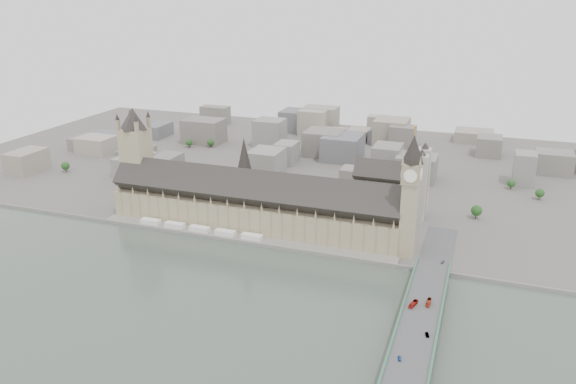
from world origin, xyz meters
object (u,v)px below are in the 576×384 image
(elizabeth_tower, at_px, (411,188))
(car_approach, at_px, (442,262))
(westminster_abbey, at_px, (392,189))
(car_blue, at_px, (400,358))
(westminster_bridge, at_px, (421,317))
(victoria_tower, at_px, (136,155))
(red_bus_south, at_px, (429,302))
(car_silver, at_px, (427,335))
(palace_of_westminster, at_px, (253,204))
(red_bus_north, at_px, (413,304))

(elizabeth_tower, xyz_separation_m, car_approach, (30.33, -23.89, -47.21))
(westminster_abbey, height_order, car_blue, westminster_abbey)
(elizabeth_tower, distance_m, westminster_bridge, 111.81)
(victoria_tower, bearing_deg, red_bus_south, -20.08)
(car_blue, xyz_separation_m, car_approach, (11.49, 127.62, -0.09))
(car_silver, bearing_deg, elizabeth_tower, 87.45)
(palace_of_westminster, xyz_separation_m, victoria_tower, (-122.00, 6.30, 32.50))
(palace_of_westminster, relative_size, elizabeth_tower, 2.47)
(victoria_tower, height_order, car_approach, victoria_tower)
(victoria_tower, relative_size, car_silver, 21.12)
(victoria_tower, xyz_separation_m, westminster_bridge, (284.00, -113.50, -50.08))
(red_bus_south, bearing_deg, victoria_tower, 162.29)
(palace_of_westminster, height_order, red_bus_north, palace_of_westminster)
(red_bus_north, bearing_deg, westminster_bridge, -12.46)
(westminster_abbey, bearing_deg, car_blue, -79.10)
(westminster_abbey, relative_size, car_silver, 14.36)
(car_approach, bearing_deg, car_blue, -77.88)
(elizabeth_tower, relative_size, victoria_tower, 1.07)
(red_bus_north, distance_m, car_blue, 59.21)
(victoria_tower, bearing_deg, car_blue, -31.29)
(westminster_bridge, xyz_separation_m, car_blue, (-5.16, -56.00, 5.85))
(palace_of_westminster, height_order, westminster_bridge, palace_of_westminster)
(elizabeth_tower, xyz_separation_m, car_blue, (18.84, -151.50, -47.12))
(car_silver, bearing_deg, car_blue, -129.06)
(westminster_bridge, height_order, westminster_abbey, westminster_abbey)
(palace_of_westminster, bearing_deg, elizabeth_tower, -4.85)
(victoria_tower, bearing_deg, red_bus_north, -21.63)
(palace_of_westminster, distance_m, red_bus_south, 192.78)
(victoria_tower, xyz_separation_m, red_bus_south, (287.24, -104.99, -43.58))
(elizabeth_tower, height_order, car_blue, elizabeth_tower)
(elizabeth_tower, distance_m, red_bus_north, 104.92)
(westminster_bridge, height_order, red_bus_north, red_bus_north)
(westminster_bridge, bearing_deg, car_blue, -95.27)
(car_blue, height_order, car_silver, car_silver)
(westminster_abbey, distance_m, car_approach, 125.67)
(palace_of_westminster, distance_m, victoria_tower, 126.41)
(car_blue, bearing_deg, victoria_tower, 134.85)
(westminster_abbey, bearing_deg, elizabeth_tower, -72.71)
(palace_of_westminster, relative_size, westminster_bridge, 0.82)
(palace_of_westminster, relative_size, red_bus_south, 26.77)
(car_silver, bearing_deg, car_approach, 73.68)
(westminster_bridge, bearing_deg, car_silver, -76.82)
(car_silver, xyz_separation_m, car_approach, (-0.21, 99.53, -0.15))
(westminster_bridge, xyz_separation_m, westminster_abbey, (-51.08, 182.50, 19.96))
(red_bus_north, distance_m, car_approach, 69.48)
(palace_of_westminster, height_order, elizabeth_tower, elizabeth_tower)
(westminster_abbey, distance_m, car_blue, 243.29)
(westminster_bridge, distance_m, red_bus_north, 9.29)
(palace_of_westminster, distance_m, car_approach, 172.45)
(victoria_tower, distance_m, car_approach, 296.66)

